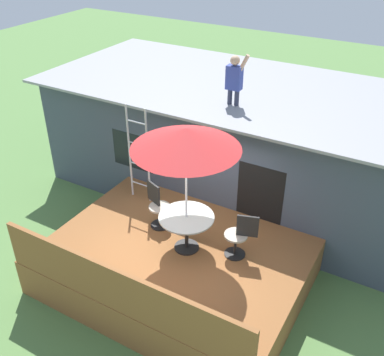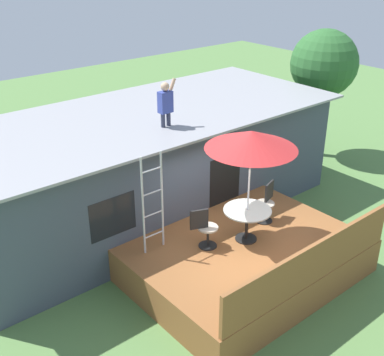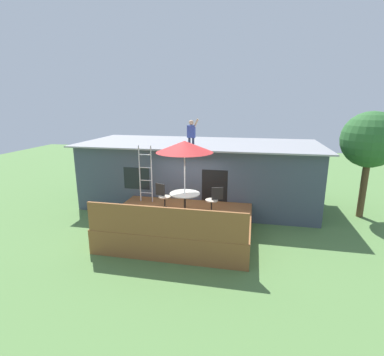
{
  "view_description": "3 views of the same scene",
  "coord_description": "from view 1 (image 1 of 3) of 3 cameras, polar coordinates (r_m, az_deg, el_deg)",
  "views": [
    {
      "loc": [
        3.59,
        -5.75,
        6.5
      ],
      "look_at": [
        -0.13,
        0.71,
        1.93
      ],
      "focal_mm": 42.19,
      "sensor_mm": 36.0,
      "label": 1
    },
    {
      "loc": [
        -6.73,
        -6.38,
        6.79
      ],
      "look_at": [
        -0.44,
        1.17,
        2.06
      ],
      "focal_mm": 46.65,
      "sensor_mm": 36.0,
      "label": 2
    },
    {
      "loc": [
        2.37,
        -9.4,
        4.55
      ],
      "look_at": [
        0.32,
        0.4,
        2.0
      ],
      "focal_mm": 27.74,
      "sensor_mm": 36.0,
      "label": 3
    }
  ],
  "objects": [
    {
      "name": "patio_chair_left",
      "position": [
        9.16,
        -4.38,
        -3.5
      ],
      "size": [
        0.6,
        0.44,
        0.92
      ],
      "rotation": [
        0.0,
        0.0,
        -0.39
      ],
      "color": "black",
      "rests_on": "deck"
    },
    {
      "name": "house",
      "position": [
        11.23,
        7.96,
        4.27
      ],
      "size": [
        10.5,
        4.5,
        2.82
      ],
      "color": "#424C5B",
      "rests_on": "ground"
    },
    {
      "name": "ground_plane",
      "position": [
        9.39,
        -1.53,
        -12.3
      ],
      "size": [
        40.0,
        40.0,
        0.0
      ],
      "primitive_type": "plane",
      "color": "#567F42"
    },
    {
      "name": "deck",
      "position": [
        9.12,
        -1.57,
        -10.49
      ],
      "size": [
        4.84,
        3.84,
        0.8
      ],
      "primitive_type": "cube",
      "color": "brown",
      "rests_on": "ground"
    },
    {
      "name": "patio_umbrella",
      "position": [
        7.51,
        -0.79,
        5.0
      ],
      "size": [
        1.9,
        1.9,
        2.54
      ],
      "color": "silver",
      "rests_on": "deck"
    },
    {
      "name": "patio_chair_right",
      "position": [
        8.41,
        6.06,
        -7.28
      ],
      "size": [
        0.61,
        0.44,
        0.92
      ],
      "rotation": [
        0.0,
        0.0,
        -2.83
      ],
      "color": "black",
      "rests_on": "deck"
    },
    {
      "name": "person_figure",
      "position": [
        9.55,
        5.43,
        12.62
      ],
      "size": [
        0.47,
        0.2,
        1.11
      ],
      "color": "#33384C",
      "rests_on": "house"
    },
    {
      "name": "deck_railing",
      "position": [
        7.45,
        -9.38,
        -13.85
      ],
      "size": [
        4.74,
        0.08,
        0.9
      ],
      "primitive_type": "cube",
      "color": "brown",
      "rests_on": "deck"
    },
    {
      "name": "patio_table",
      "position": [
        8.44,
        -0.7,
        -5.76
      ],
      "size": [
        1.04,
        1.04,
        0.74
      ],
      "color": "black",
      "rests_on": "deck"
    },
    {
      "name": "step_ladder",
      "position": [
        9.7,
        -6.77,
        2.97
      ],
      "size": [
        0.52,
        0.04,
        2.2
      ],
      "color": "silver",
      "rests_on": "deck"
    }
  ]
}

